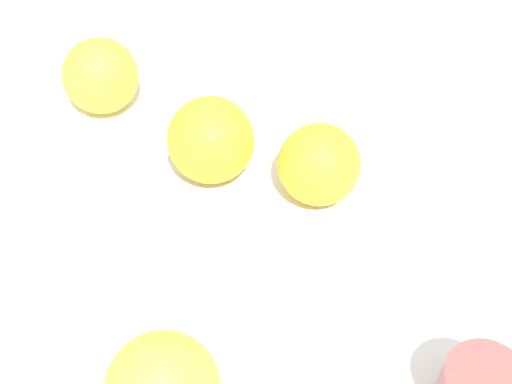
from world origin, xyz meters
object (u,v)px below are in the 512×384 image
(orange_in_bowl_0, at_px, (320,161))
(orange_in_bowl_1, at_px, (211,140))
(orange_loose_0, at_px, (101,76))
(fruit_bowl, at_px, (256,195))

(orange_in_bowl_0, distance_m, orange_in_bowl_1, 0.10)
(orange_in_bowl_0, bearing_deg, orange_in_bowl_1, -90.73)
(orange_in_bowl_0, distance_m, orange_loose_0, 0.27)
(fruit_bowl, xyz_separation_m, orange_loose_0, (-0.11, -0.19, 0.02))
(orange_in_bowl_0, relative_size, orange_in_bowl_1, 0.93)
(orange_in_bowl_1, height_order, orange_loose_0, orange_in_bowl_1)
(fruit_bowl, bearing_deg, orange_loose_0, -118.88)
(fruit_bowl, height_order, orange_in_bowl_1, orange_in_bowl_1)
(orange_in_bowl_1, bearing_deg, fruit_bowl, 82.60)
(fruit_bowl, xyz_separation_m, orange_in_bowl_1, (-0.01, -0.04, 0.06))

